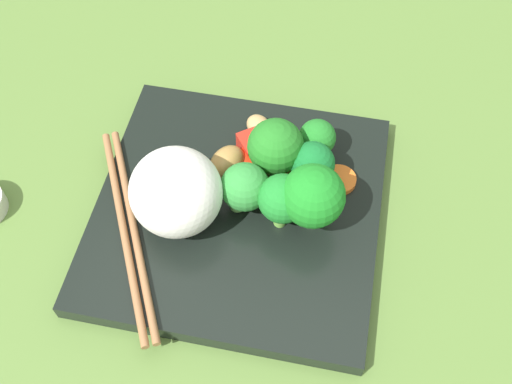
{
  "coord_description": "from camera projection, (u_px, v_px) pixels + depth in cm",
  "views": [
    {
      "loc": [
        -7.88,
        28.55,
        48.24
      ],
      "look_at": [
        -1.57,
        -0.48,
        3.73
      ],
      "focal_mm": 42.95,
      "sensor_mm": 36.0,
      "label": 1
    }
  ],
  "objects": [
    {
      "name": "chopstick_pair",
      "position": [
        129.0,
        229.0,
        0.53
      ],
      "size": [
        11.68,
        20.07,
        0.67
      ],
      "rotation": [
        0.0,
        0.0,
        2.06
      ],
      "color": "#9C6941",
      "rests_on": "square_plate"
    },
    {
      "name": "chicken_piece_2",
      "position": [
        273.0,
        189.0,
        0.55
      ],
      "size": [
        3.13,
        2.95,
        1.9
      ],
      "primitive_type": "ellipsoid",
      "rotation": [
        0.0,
        0.0,
        3.7
      ],
      "color": "tan",
      "rests_on": "square_plate"
    },
    {
      "name": "carrot_slice_0",
      "position": [
        302.0,
        196.0,
        0.55
      ],
      "size": [
        3.22,
        3.22,
        0.75
      ],
      "primitive_type": "cylinder",
      "rotation": [
        0.0,
        0.0,
        2.11
      ],
      "color": "orange",
      "rests_on": "square_plate"
    },
    {
      "name": "carrot_slice_2",
      "position": [
        294.0,
        169.0,
        0.57
      ],
      "size": [
        3.69,
        3.69,
        0.51
      ],
      "primitive_type": "cylinder",
      "rotation": [
        0.0,
        0.0,
        5.81
      ],
      "color": "orange",
      "rests_on": "square_plate"
    },
    {
      "name": "broccoli_floret_2",
      "position": [
        312.0,
        164.0,
        0.54
      ],
      "size": [
        4.01,
        4.01,
        5.23
      ],
      "color": "#73AF59",
      "rests_on": "square_plate"
    },
    {
      "name": "broccoli_floret_1",
      "position": [
        317.0,
        138.0,
        0.56
      ],
      "size": [
        3.46,
        3.46,
        4.48
      ],
      "color": "#79B450",
      "rests_on": "square_plate"
    },
    {
      "name": "broccoli_floret_5",
      "position": [
        283.0,
        199.0,
        0.51
      ],
      "size": [
        4.27,
        4.27,
        5.78
      ],
      "color": "#6EB045",
      "rests_on": "square_plate"
    },
    {
      "name": "pepper_chunk_1",
      "position": [
        253.0,
        146.0,
        0.58
      ],
      "size": [
        3.42,
        3.48,
        1.97
      ],
      "primitive_type": "cube",
      "rotation": [
        0.0,
        0.0,
        2.23
      ],
      "color": "red",
      "rests_on": "square_plate"
    },
    {
      "name": "chicken_piece_1",
      "position": [
        262.0,
        126.0,
        0.59
      ],
      "size": [
        3.38,
        3.33,
        1.69
      ],
      "primitive_type": "ellipsoid",
      "rotation": [
        0.0,
        0.0,
        2.42
      ],
      "color": "tan",
      "rests_on": "square_plate"
    },
    {
      "name": "pepper_chunk_2",
      "position": [
        279.0,
        146.0,
        0.58
      ],
      "size": [
        3.04,
        2.73,
        1.67
      ],
      "primitive_type": "cube",
      "rotation": [
        0.0,
        0.0,
        5.82
      ],
      "color": "red",
      "rests_on": "square_plate"
    },
    {
      "name": "rice_mound",
      "position": [
        176.0,
        192.0,
        0.51
      ],
      "size": [
        11.28,
        11.29,
        7.45
      ],
      "primitive_type": "ellipsoid",
      "rotation": [
        0.0,
        0.0,
        5.43
      ],
      "color": "white",
      "rests_on": "square_plate"
    },
    {
      "name": "ground_plane",
      "position": [
        239.0,
        221.0,
        0.57
      ],
      "size": [
        110.0,
        110.0,
        2.0
      ],
      "primitive_type": "cube",
      "color": "#5A7C37"
    },
    {
      "name": "chicken_piece_0",
      "position": [
        227.0,
        163.0,
        0.56
      ],
      "size": [
        4.09,
        4.62,
        2.7
      ],
      "primitive_type": "ellipsoid",
      "rotation": [
        0.0,
        0.0,
        1.16
      ],
      "color": "#B28243",
      "rests_on": "square_plate"
    },
    {
      "name": "broccoli_floret_3",
      "position": [
        313.0,
        197.0,
        0.5
      ],
      "size": [
        5.44,
        5.44,
        7.21
      ],
      "color": "#5A9D45",
      "rests_on": "square_plate"
    },
    {
      "name": "square_plate",
      "position": [
        238.0,
        211.0,
        0.56
      ],
      "size": [
        25.78,
        25.78,
        1.73
      ],
      "primitive_type": "cube",
      "rotation": [
        0.0,
        0.0,
        0.02
      ],
      "color": "black",
      "rests_on": "ground_plane"
    },
    {
      "name": "broccoli_floret_0",
      "position": [
        276.0,
        147.0,
        0.54
      ],
      "size": [
        5.08,
        5.08,
        6.42
      ],
      "color": "#58A048",
      "rests_on": "square_plate"
    },
    {
      "name": "pepper_chunk_0",
      "position": [
        251.0,
        165.0,
        0.57
      ],
      "size": [
        3.71,
        3.79,
        1.5
      ],
      "primitive_type": "cube",
      "rotation": [
        0.0,
        0.0,
        1.06
      ],
      "color": "red",
      "rests_on": "square_plate"
    },
    {
      "name": "carrot_slice_1",
      "position": [
        339.0,
        180.0,
        0.56
      ],
      "size": [
        3.9,
        3.9,
        0.56
      ],
      "primitive_type": "cylinder",
      "rotation": [
        0.0,
        0.0,
        4.43
      ],
      "color": "orange",
      "rests_on": "square_plate"
    },
    {
      "name": "broccoli_floret_4",
      "position": [
        245.0,
        187.0,
        0.52
      ],
      "size": [
        4.28,
        4.28,
        5.46
      ],
      "color": "#5A9647",
      "rests_on": "square_plate"
    }
  ]
}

